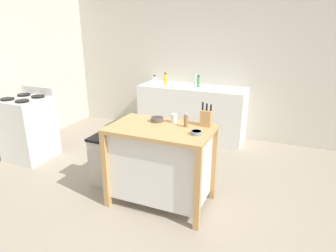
{
  "coord_description": "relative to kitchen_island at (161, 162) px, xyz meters",
  "views": [
    {
      "loc": [
        1.23,
        -2.46,
        1.91
      ],
      "look_at": [
        0.04,
        0.36,
        0.85
      ],
      "focal_mm": 31.36,
      "sensor_mm": 36.0,
      "label": 1
    }
  ],
  "objects": [
    {
      "name": "wall_left",
      "position": [
        -2.84,
        0.82,
        0.8
      ],
      "size": [
        0.1,
        3.15,
        2.6
      ],
      "primitive_type": "cube",
      "color": "beige",
      "rests_on": "ground"
    },
    {
      "name": "kitchen_island",
      "position": [
        0.0,
        0.0,
        0.0
      ],
      "size": [
        1.09,
        0.66,
        0.9
      ],
      "color": "tan",
      "rests_on": "ground"
    },
    {
      "name": "bottle_hand_soap",
      "position": [
        -1.01,
        1.98,
        0.49
      ],
      "size": [
        0.06,
        0.06,
        0.17
      ],
      "color": "white",
      "rests_on": "sink_counter"
    },
    {
      "name": "trash_bin",
      "position": [
        -0.78,
        0.09,
        -0.18
      ],
      "size": [
        0.36,
        0.28,
        0.63
      ],
      "color": "#B7B2A8",
      "rests_on": "ground"
    },
    {
      "name": "wall_back",
      "position": [
        -0.04,
        2.4,
        0.8
      ],
      "size": [
        5.58,
        0.1,
        2.6
      ],
      "primitive_type": "cube",
      "color": "beige",
      "rests_on": "ground"
    },
    {
      "name": "bowl_stoneware_deep",
      "position": [
        0.41,
        -0.05,
        0.41
      ],
      "size": [
        0.12,
        0.12,
        0.03
      ],
      "color": "gray",
      "rests_on": "kitchen_island"
    },
    {
      "name": "sink_faucet",
      "position": [
        -0.33,
        2.19,
        0.52
      ],
      "size": [
        0.02,
        0.02,
        0.22
      ],
      "color": "#B7BCC1",
      "rests_on": "sink_counter"
    },
    {
      "name": "pepper_grinder",
      "position": [
        0.24,
        0.12,
        0.46
      ],
      "size": [
        0.04,
        0.04,
        0.15
      ],
      "color": "olive",
      "rests_on": "kitchen_island"
    },
    {
      "name": "stove",
      "position": [
        -2.29,
        0.32,
        -0.04
      ],
      "size": [
        0.6,
        0.6,
        1.03
      ],
      "color": "silver",
      "rests_on": "ground"
    },
    {
      "name": "sink_counter",
      "position": [
        -0.33,
        2.05,
        -0.04
      ],
      "size": [
        1.81,
        0.6,
        0.91
      ],
      "color": "silver",
      "rests_on": "ground"
    },
    {
      "name": "bottle_spray_cleaner",
      "position": [
        -0.81,
        2.0,
        0.51
      ],
      "size": [
        0.06,
        0.06,
        0.21
      ],
      "color": "yellow",
      "rests_on": "sink_counter"
    },
    {
      "name": "drinking_cup",
      "position": [
        0.07,
        0.2,
        0.44
      ],
      "size": [
        0.07,
        0.07,
        0.1
      ],
      "color": "silver",
      "rests_on": "kitchen_island"
    },
    {
      "name": "bottle_dish_soap",
      "position": [
        -0.23,
        2.06,
        0.5
      ],
      "size": [
        0.05,
        0.05,
        0.2
      ],
      "color": "green",
      "rests_on": "sink_counter"
    },
    {
      "name": "ground_plane",
      "position": [
        -0.04,
        -0.16,
        -0.5
      ],
      "size": [
        6.58,
        6.58,
        0.0
      ],
      "primitive_type": "plane",
      "color": "gray",
      "rests_on": "ground"
    },
    {
      "name": "bowl_ceramic_wide",
      "position": [
        -0.12,
        0.17,
        0.42
      ],
      "size": [
        0.14,
        0.14,
        0.05
      ],
      "color": "#564C47",
      "rests_on": "kitchen_island"
    },
    {
      "name": "knife_block",
      "position": [
        0.42,
        0.23,
        0.48
      ],
      "size": [
        0.11,
        0.09,
        0.25
      ],
      "color": "tan",
      "rests_on": "kitchen_island"
    }
  ]
}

